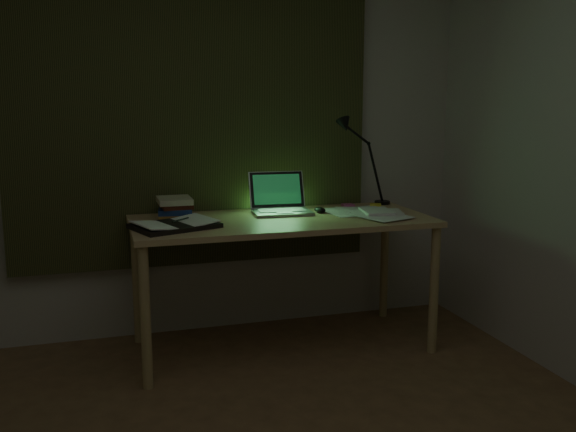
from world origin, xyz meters
name	(u,v)px	position (x,y,z in m)	size (l,w,h in m)	color
wall_back	(192,135)	(0.00, 2.00, 1.25)	(3.50, 0.00, 2.50)	beige
curtain	(192,101)	(0.00, 1.96, 1.45)	(2.20, 0.06, 2.00)	#2B3118
desk	(282,284)	(0.44, 1.54, 0.39)	(1.72, 0.75, 0.79)	tan
laptop	(282,193)	(0.49, 1.69, 0.91)	(0.34, 0.39, 0.25)	#A2A1A6
open_textbook	(175,225)	(-0.19, 1.44, 0.80)	(0.42, 0.30, 0.04)	white
book_stack	(174,207)	(-0.15, 1.76, 0.85)	(0.19, 0.23, 0.12)	white
loose_papers	(367,212)	(0.97, 1.53, 0.80)	(0.38, 0.40, 0.02)	white
mouse	(320,210)	(0.71, 1.65, 0.80)	(0.06, 0.09, 0.03)	black
sticky_yellow	(376,205)	(1.14, 1.78, 0.79)	(0.07, 0.07, 0.02)	yellow
sticky_pink	(348,205)	(0.96, 1.82, 0.79)	(0.07, 0.07, 0.01)	#D95497
desk_lamp	(383,163)	(1.22, 1.84, 1.06)	(0.36, 0.28, 0.54)	black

